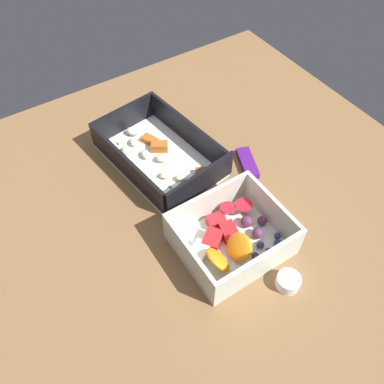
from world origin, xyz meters
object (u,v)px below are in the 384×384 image
(candy_bar, at_px, (247,163))
(paper_cup_liner, at_px, (288,282))
(pasta_container, at_px, (159,154))
(fruit_bowl, at_px, (231,237))

(candy_bar, distance_m, paper_cup_liner, 0.23)
(pasta_container, height_order, paper_cup_liner, pasta_container)
(pasta_container, distance_m, fruit_bowl, 0.21)
(fruit_bowl, height_order, paper_cup_liner, fruit_bowl)
(pasta_container, height_order, fruit_bowl, fruit_bowl)
(fruit_bowl, relative_size, paper_cup_liner, 4.57)
(fruit_bowl, height_order, candy_bar, fruit_bowl)
(pasta_container, bearing_deg, fruit_bowl, -6.78)
(candy_bar, height_order, paper_cup_liner, paper_cup_liner)
(pasta_container, distance_m, candy_bar, 0.16)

